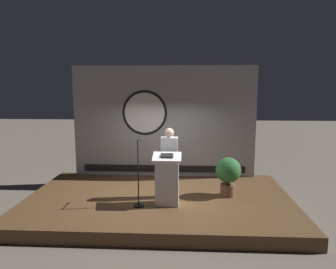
{
  "coord_description": "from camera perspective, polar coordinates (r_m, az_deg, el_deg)",
  "views": [
    {
      "loc": [
        0.64,
        -7.46,
        2.99
      ],
      "look_at": [
        0.23,
        -0.12,
        1.85
      ],
      "focal_mm": 34.08,
      "sensor_mm": 36.0,
      "label": 1
    }
  ],
  "objects": [
    {
      "name": "microphone_stand",
      "position": [
        7.25,
        -5.27,
        -8.58
      ],
      "size": [
        0.24,
        0.51,
        1.51
      ],
      "color": "black",
      "rests_on": "stage_platform"
    },
    {
      "name": "banner_display",
      "position": [
        9.4,
        -0.84,
        2.26
      ],
      "size": [
        5.36,
        0.12,
        3.26
      ],
      "color": "#9E9EA3",
      "rests_on": "stage_platform"
    },
    {
      "name": "podium",
      "position": [
        7.27,
        -0.18,
        -8.11
      ],
      "size": [
        0.64,
        0.5,
        1.18
      ],
      "color": "silver",
      "rests_on": "stage_platform"
    },
    {
      "name": "potted_plant",
      "position": [
        7.95,
        10.72,
        -6.76
      ],
      "size": [
        0.62,
        0.62,
        0.96
      ],
      "color": "brown",
      "rests_on": "stage_platform"
    },
    {
      "name": "stage_platform",
      "position": [
        8.01,
        -1.63,
        -11.97
      ],
      "size": [
        6.4,
        4.0,
        0.3
      ],
      "primitive_type": "cube",
      "color": "brown",
      "rests_on": "ground"
    },
    {
      "name": "ground_plane",
      "position": [
        8.07,
        -1.63,
        -12.97
      ],
      "size": [
        40.0,
        40.0,
        0.0
      ],
      "primitive_type": "plane",
      "color": "#6B6056"
    },
    {
      "name": "speaker_person",
      "position": [
        7.65,
        0.24,
        -5.0
      ],
      "size": [
        0.4,
        0.26,
        1.69
      ],
      "color": "black",
      "rests_on": "stage_platform"
    }
  ]
}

